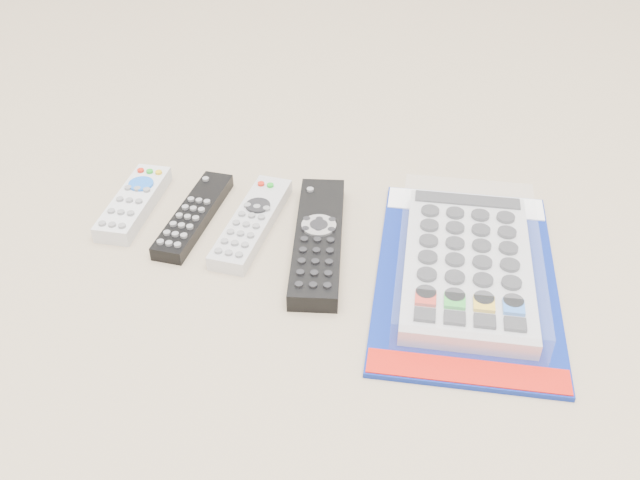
# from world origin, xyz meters

# --- Properties ---
(remote_small_grey) EXTENTS (0.05, 0.15, 0.02)m
(remote_small_grey) POSITION_xyz_m (-0.23, 0.03, 0.01)
(remote_small_grey) COLOR #B6B6B8
(remote_small_grey) RESTS_ON ground
(remote_slim_black) EXTENTS (0.06, 0.18, 0.02)m
(remote_slim_black) POSITION_xyz_m (-0.14, 0.02, 0.01)
(remote_slim_black) COLOR black
(remote_slim_black) RESTS_ON ground
(remote_silver_dvd) EXTENTS (0.07, 0.19, 0.02)m
(remote_silver_dvd) POSITION_xyz_m (-0.07, 0.01, 0.01)
(remote_silver_dvd) COLOR #B9B9BE
(remote_silver_dvd) RESTS_ON ground
(remote_large_black) EXTENTS (0.08, 0.23, 0.03)m
(remote_large_black) POSITION_xyz_m (0.02, -0.01, 0.01)
(remote_large_black) COLOR black
(remote_large_black) RESTS_ON ground
(jumbo_remote_packaged) EXTENTS (0.20, 0.33, 0.04)m
(jumbo_remote_packaged) POSITION_xyz_m (0.19, -0.03, 0.02)
(jumbo_remote_packaged) COLOR navy
(jumbo_remote_packaged) RESTS_ON ground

